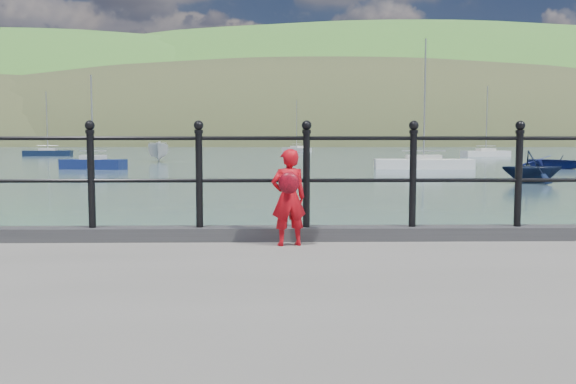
{
  "coord_description": "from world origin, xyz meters",
  "views": [
    {
      "loc": [
        0.25,
        -6.96,
        2.14
      ],
      "look_at": [
        0.39,
        -0.2,
        1.55
      ],
      "focal_mm": 38.0,
      "sensor_mm": 36.0,
      "label": 1
    }
  ],
  "objects_px": {
    "child": "(289,197)",
    "launch_navy": "(532,167)",
    "launch_blue": "(556,162)",
    "launch_white": "(159,152)",
    "sailboat_deep": "(297,150)",
    "sailboat_port": "(93,164)",
    "railing": "(253,167)",
    "sailboat_left": "(48,153)",
    "sailboat_far": "(486,154)",
    "sailboat_near": "(423,164)"
  },
  "relations": [
    {
      "from": "launch_white",
      "to": "sailboat_near",
      "type": "xyz_separation_m",
      "value": [
        21.29,
        -13.95,
        -0.62
      ]
    },
    {
      "from": "railing",
      "to": "launch_white",
      "type": "xyz_separation_m",
      "value": [
        -10.54,
        50.0,
        -0.87
      ]
    },
    {
      "from": "launch_white",
      "to": "sailboat_left",
      "type": "height_order",
      "value": "sailboat_left"
    },
    {
      "from": "launch_navy",
      "to": "sailboat_deep",
      "type": "xyz_separation_m",
      "value": [
        -8.89,
        70.38,
        -0.45
      ]
    },
    {
      "from": "child",
      "to": "sailboat_port",
      "type": "relative_size",
      "value": 0.15
    },
    {
      "from": "launch_white",
      "to": "sailboat_near",
      "type": "relative_size",
      "value": 0.53
    },
    {
      "from": "launch_blue",
      "to": "launch_navy",
      "type": "height_order",
      "value": "launch_navy"
    },
    {
      "from": "sailboat_port",
      "to": "sailboat_deep",
      "type": "distance_m",
      "value": 58.65
    },
    {
      "from": "sailboat_far",
      "to": "launch_navy",
      "type": "bearing_deg",
      "value": -122.46
    },
    {
      "from": "child",
      "to": "launch_navy",
      "type": "distance_m",
      "value": 25.76
    },
    {
      "from": "launch_white",
      "to": "sailboat_left",
      "type": "bearing_deg",
      "value": 123.14
    },
    {
      "from": "sailboat_port",
      "to": "launch_navy",
      "type": "bearing_deg",
      "value": -16.69
    },
    {
      "from": "launch_blue",
      "to": "sailboat_port",
      "type": "height_order",
      "value": "sailboat_port"
    },
    {
      "from": "railing",
      "to": "sailboat_near",
      "type": "bearing_deg",
      "value": 73.4
    },
    {
      "from": "launch_navy",
      "to": "sailboat_port",
      "type": "relative_size",
      "value": 0.44
    },
    {
      "from": "launch_blue",
      "to": "launch_white",
      "type": "xyz_separation_m",
      "value": [
        -31.17,
        13.07,
        0.47
      ]
    },
    {
      "from": "launch_white",
      "to": "sailboat_port",
      "type": "bearing_deg",
      "value": -107.19
    },
    {
      "from": "railing",
      "to": "launch_white",
      "type": "relative_size",
      "value": 3.66
    },
    {
      "from": "launch_navy",
      "to": "sailboat_deep",
      "type": "bearing_deg",
      "value": 2.87
    },
    {
      "from": "railing",
      "to": "sailboat_deep",
      "type": "relative_size",
      "value": 2.12
    },
    {
      "from": "launch_white",
      "to": "sailboat_far",
      "type": "bearing_deg",
      "value": 14.75
    },
    {
      "from": "railing",
      "to": "sailboat_port",
      "type": "relative_size",
      "value": 2.67
    },
    {
      "from": "child",
      "to": "sailboat_deep",
      "type": "relative_size",
      "value": 0.12
    },
    {
      "from": "sailboat_near",
      "to": "launch_navy",
      "type": "bearing_deg",
      "value": -76.92
    },
    {
      "from": "sailboat_port",
      "to": "launch_blue",
      "type": "bearing_deg",
      "value": 13.45
    },
    {
      "from": "launch_blue",
      "to": "launch_white",
      "type": "relative_size",
      "value": 0.95
    },
    {
      "from": "sailboat_port",
      "to": "sailboat_near",
      "type": "relative_size",
      "value": 0.73
    },
    {
      "from": "sailboat_left",
      "to": "sailboat_far",
      "type": "bearing_deg",
      "value": -9.04
    },
    {
      "from": "launch_blue",
      "to": "sailboat_left",
      "type": "relative_size",
      "value": 0.58
    },
    {
      "from": "sailboat_port",
      "to": "sailboat_left",
      "type": "distance_m",
      "value": 36.4
    },
    {
      "from": "child",
      "to": "sailboat_near",
      "type": "distance_m",
      "value": 37.87
    },
    {
      "from": "sailboat_port",
      "to": "railing",
      "type": "bearing_deg",
      "value": -58.49
    },
    {
      "from": "launch_blue",
      "to": "launch_navy",
      "type": "relative_size",
      "value": 1.57
    },
    {
      "from": "child",
      "to": "launch_white",
      "type": "distance_m",
      "value": 51.53
    },
    {
      "from": "launch_navy",
      "to": "sailboat_left",
      "type": "xyz_separation_m",
      "value": [
        -40.56,
        47.06,
        -0.45
      ]
    },
    {
      "from": "launch_white",
      "to": "sailboat_near",
      "type": "bearing_deg",
      "value": -42.01
    },
    {
      "from": "launch_blue",
      "to": "sailboat_deep",
      "type": "distance_m",
      "value": 58.23
    },
    {
      "from": "launch_blue",
      "to": "launch_navy",
      "type": "distance_m",
      "value": 16.68
    },
    {
      "from": "launch_navy",
      "to": "sailboat_near",
      "type": "height_order",
      "value": "sailboat_near"
    },
    {
      "from": "sailboat_near",
      "to": "child",
      "type": "bearing_deg",
      "value": -100.69
    },
    {
      "from": "launch_blue",
      "to": "sailboat_port",
      "type": "bearing_deg",
      "value": 163.05
    },
    {
      "from": "child",
      "to": "sailboat_left",
      "type": "distance_m",
      "value": 75.23
    },
    {
      "from": "sailboat_left",
      "to": "child",
      "type": "bearing_deg",
      "value": -73.04
    },
    {
      "from": "launch_blue",
      "to": "sailboat_left",
      "type": "bearing_deg",
      "value": 128.29
    },
    {
      "from": "railing",
      "to": "sailboat_left",
      "type": "xyz_separation_m",
      "value": [
        -27.91,
        69.34,
        -1.48
      ]
    },
    {
      "from": "launch_navy",
      "to": "sailboat_far",
      "type": "distance_m",
      "value": 45.28
    },
    {
      "from": "sailboat_port",
      "to": "sailboat_near",
      "type": "distance_m",
      "value": 23.31
    },
    {
      "from": "sailboat_near",
      "to": "sailboat_far",
      "type": "relative_size",
      "value": 1.08
    },
    {
      "from": "sailboat_port",
      "to": "sailboat_far",
      "type": "bearing_deg",
      "value": 50.08
    },
    {
      "from": "sailboat_near",
      "to": "sailboat_left",
      "type": "distance_m",
      "value": 51.01
    }
  ]
}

